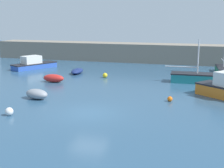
{
  "coord_description": "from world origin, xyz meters",
  "views": [
    {
      "loc": [
        7.47,
        -19.2,
        6.39
      ],
      "look_at": [
        -0.57,
        7.51,
        0.48
      ],
      "focal_mm": 50.0,
      "sensor_mm": 36.0,
      "label": 1
    }
  ],
  "objects": [
    {
      "name": "sailboat_tall_mast",
      "position": [
        9.59,
        19.53,
        0.44
      ],
      "size": [
        1.83,
        4.76,
        6.99
      ],
      "rotation": [
        0.0,
        0.0,
        4.79
      ],
      "color": "#287A4C",
      "rests_on": "ground_plane"
    },
    {
      "name": "fishing_dinghy_green",
      "position": [
        -7.19,
        8.87,
        0.41
      ],
      "size": [
        2.24,
        0.99,
        0.81
      ],
      "rotation": [
        0.0,
        0.0,
        3.16
      ],
      "color": "red",
      "rests_on": "ground_plane"
    },
    {
      "name": "dinghy_near_pier",
      "position": [
        -5.38,
        2.4,
        0.4
      ],
      "size": [
        2.27,
        1.57,
        0.8
      ],
      "rotation": [
        0.0,
        0.0,
        2.91
      ],
      "color": "gray",
      "rests_on": "ground_plane"
    },
    {
      "name": "motorboat_with_cabin",
      "position": [
        -13.71,
        16.0,
        0.62
      ],
      "size": [
        4.38,
        6.08,
        1.67
      ],
      "rotation": [
        0.0,
        0.0,
        1.1
      ],
      "color": "#2D56B7",
      "rests_on": "ground_plane"
    },
    {
      "name": "mooring_buoy_white",
      "position": [
        -4.88,
        -2.04,
        0.28
      ],
      "size": [
        0.55,
        0.55,
        0.55
      ],
      "primitive_type": "sphere",
      "color": "white",
      "rests_on": "ground_plane"
    },
    {
      "name": "mooring_buoy_orange",
      "position": [
        5.01,
        4.68,
        0.2
      ],
      "size": [
        0.41,
        0.41,
        0.41
      ],
      "primitive_type": "sphere",
      "color": "orange",
      "rests_on": "ground_plane"
    },
    {
      "name": "sailboat_twin_hulled",
      "position": [
        6.79,
        12.77,
        0.5
      ],
      "size": [
        5.84,
        1.96,
        4.37
      ],
      "rotation": [
        0.0,
        0.0,
        0.03
      ],
      "color": "teal",
      "rests_on": "ground_plane"
    },
    {
      "name": "ground_plane",
      "position": [
        0.0,
        0.0,
        -0.1
      ],
      "size": [
        120.0,
        120.0,
        0.2
      ],
      "primitive_type": "cube",
      "color": "#2D5170"
    },
    {
      "name": "rowboat_white_midwater",
      "position": [
        -6.87,
        14.21,
        0.29
      ],
      "size": [
        1.48,
        2.91,
        0.58
      ],
      "rotation": [
        0.0,
        0.0,
        4.82
      ],
      "color": "navy",
      "rests_on": "ground_plane"
    },
    {
      "name": "mooring_buoy_yellow",
      "position": [
        -2.93,
        12.69,
        0.27
      ],
      "size": [
        0.53,
        0.53,
        0.53
      ],
      "primitive_type": "sphere",
      "color": "yellow",
      "rests_on": "ground_plane"
    },
    {
      "name": "harbor_breakwater",
      "position": [
        0.0,
        26.47,
        1.35
      ],
      "size": [
        49.85,
        3.95,
        2.7
      ],
      "primitive_type": "cube",
      "color": "gray",
      "rests_on": "ground_plane"
    }
  ]
}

